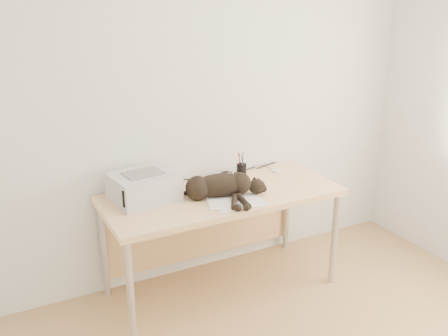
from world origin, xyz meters
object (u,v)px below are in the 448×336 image
cat (217,187)px  mouse (276,170)px  printer (144,187)px  pen_cup (242,170)px  mug (161,182)px  desk (216,206)px

cat → mouse: bearing=38.8°
printer → pen_cup: bearing=6.3°
mug → pen_cup: bearing=-6.3°
cat → pen_cup: (0.33, 0.26, -0.02)m
printer → mug: size_ratio=4.50×
desk → cat: size_ratio=2.31×
pen_cup → printer: bearing=-173.7°
cat → desk: bearing=84.8°
cat → mouse: size_ratio=6.96×
printer → mouse: (1.05, 0.07, -0.07)m
cat → mouse: (0.61, 0.24, -0.06)m
desk → pen_cup: pen_cup is taller
mouse → pen_cup: bearing=176.0°
desk → mug: mug is taller
pen_cup → mouse: pen_cup is taller
printer → cat: 0.48m
desk → printer: 0.55m
mug → mouse: mug is taller
desk → mouse: (0.55, 0.10, 0.15)m
printer → mug: printer is taller
pen_cup → desk: bearing=-156.3°
desk → mug: 0.42m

